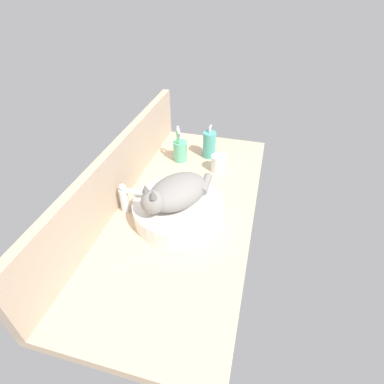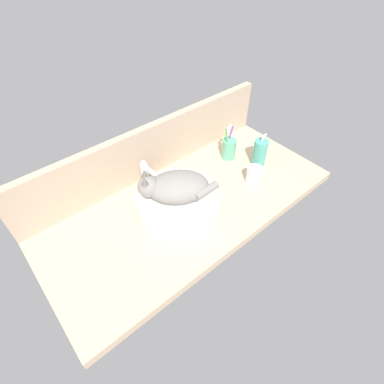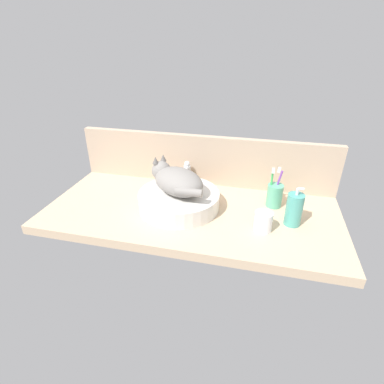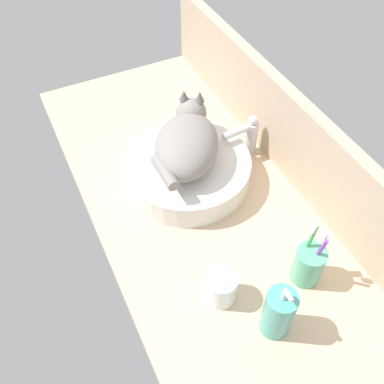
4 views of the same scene
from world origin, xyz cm
name	(u,v)px [view 4 (image 4 of 4)]	position (x,y,z in cm)	size (l,w,h in cm)	color
ground_plane	(196,196)	(0.00, 0.00, -2.00)	(129.88, 59.08, 4.00)	#D1B28E
backsplash_panel	(285,129)	(0.00, 27.74, 12.68)	(129.88, 3.60, 25.35)	tan
sink_basin	(186,170)	(-5.76, -0.30, 3.76)	(36.03, 36.03, 7.52)	silver
cat	(186,142)	(-6.94, 0.38, 13.28)	(30.23, 27.93, 14.00)	gray
faucet	(249,134)	(-7.56, 21.08, 7.30)	(3.74, 11.86, 13.60)	silver
soap_dispenser	(278,313)	(43.13, -1.95, 6.95)	(6.70, 6.70, 17.03)	teal
toothbrush_cup	(308,264)	(35.67, 11.59, 5.53)	(7.05, 7.05, 18.70)	#5BB28E
water_glass	(221,289)	(31.46, -9.13, 3.58)	(7.21, 7.21, 8.06)	white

